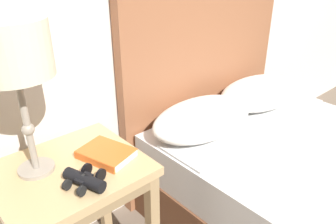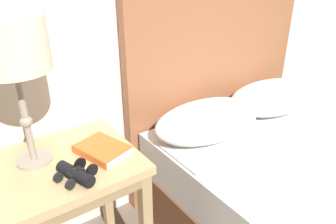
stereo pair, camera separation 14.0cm
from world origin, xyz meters
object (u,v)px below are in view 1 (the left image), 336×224
Objects in this scene: binoculars_pair at (85,180)px; nightstand at (72,188)px; bed at (326,193)px; book_on_nightstand at (106,154)px; table_lamp at (12,54)px.

nightstand is at bearing 88.98° from binoculars_pair.
book_on_nightstand is (-0.86, 0.54, 0.33)m from bed.
book_on_nightstand is at bearing 147.98° from bed.
book_on_nightstand reaches higher than nightstand.
table_lamp is (-0.09, 0.06, 0.53)m from nightstand.
bed is 1.47m from table_lamp.
nightstand is at bearing -33.32° from table_lamp.
bed is at bearing -32.02° from book_on_nightstand.
table_lamp is at bearing 149.93° from bed.
bed reaches higher than nightstand.
table_lamp reaches higher than nightstand.
binoculars_pair is at bearing -64.78° from table_lamp.
bed reaches higher than binoculars_pair.
nightstand is 1.14× the size of table_lamp.
bed is 8.09× the size of book_on_nightstand.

